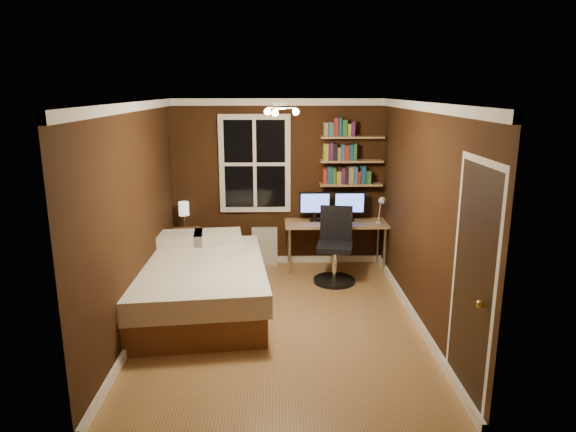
{
  "coord_description": "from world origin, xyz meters",
  "views": [
    {
      "loc": [
        -0.05,
        -5.53,
        2.64
      ],
      "look_at": [
        0.1,
        0.45,
        1.15
      ],
      "focal_mm": 32.0,
      "sensor_mm": 36.0,
      "label": 1
    }
  ],
  "objects_px": {
    "monitor_left": "(315,207)",
    "radiator": "(265,246)",
    "bed": "(197,284)",
    "bedside_lamp": "(184,216)",
    "office_chair": "(335,253)",
    "desk": "(336,226)",
    "desk_lamp": "(381,210)",
    "monitor_right": "(349,206)",
    "nightstand": "(186,249)"
  },
  "relations": [
    {
      "from": "monitor_right",
      "to": "monitor_left",
      "type": "bearing_deg",
      "value": 180.0
    },
    {
      "from": "desk",
      "to": "monitor_right",
      "type": "height_order",
      "value": "monitor_right"
    },
    {
      "from": "monitor_right",
      "to": "radiator",
      "type": "bearing_deg",
      "value": 174.61
    },
    {
      "from": "desk_lamp",
      "to": "monitor_right",
      "type": "bearing_deg",
      "value": 153.54
    },
    {
      "from": "bedside_lamp",
      "to": "desk_lamp",
      "type": "distance_m",
      "value": 2.89
    },
    {
      "from": "office_chair",
      "to": "bed",
      "type": "bearing_deg",
      "value": -142.92
    },
    {
      "from": "nightstand",
      "to": "office_chair",
      "type": "bearing_deg",
      "value": -23.5
    },
    {
      "from": "bedside_lamp",
      "to": "bed",
      "type": "bearing_deg",
      "value": -75.38
    },
    {
      "from": "bedside_lamp",
      "to": "monitor_left",
      "type": "bearing_deg",
      "value": 0.68
    },
    {
      "from": "bed",
      "to": "monitor_right",
      "type": "height_order",
      "value": "monitor_right"
    },
    {
      "from": "desk",
      "to": "monitor_right",
      "type": "bearing_deg",
      "value": 20.2
    },
    {
      "from": "monitor_left",
      "to": "desk",
      "type": "bearing_deg",
      "value": -13.71
    },
    {
      "from": "bedside_lamp",
      "to": "radiator",
      "type": "relative_size",
      "value": 0.75
    },
    {
      "from": "monitor_left",
      "to": "radiator",
      "type": "bearing_deg",
      "value": 171.0
    },
    {
      "from": "monitor_left",
      "to": "office_chair",
      "type": "distance_m",
      "value": 0.85
    },
    {
      "from": "office_chair",
      "to": "bedside_lamp",
      "type": "bearing_deg",
      "value": 174.7
    },
    {
      "from": "bedside_lamp",
      "to": "monitor_left",
      "type": "xyz_separation_m",
      "value": [
        1.94,
        0.02,
        0.13
      ]
    },
    {
      "from": "monitor_left",
      "to": "office_chair",
      "type": "xyz_separation_m",
      "value": [
        0.24,
        -0.62,
        -0.53
      ]
    },
    {
      "from": "radiator",
      "to": "office_chair",
      "type": "relative_size",
      "value": 0.55
    },
    {
      "from": "bed",
      "to": "bedside_lamp",
      "type": "relative_size",
      "value": 5.48
    },
    {
      "from": "monitor_left",
      "to": "desk_lamp",
      "type": "bearing_deg",
      "value": -12.76
    },
    {
      "from": "radiator",
      "to": "bed",
      "type": "bearing_deg",
      "value": -115.57
    },
    {
      "from": "radiator",
      "to": "desk",
      "type": "height_order",
      "value": "desk"
    },
    {
      "from": "radiator",
      "to": "monitor_left",
      "type": "height_order",
      "value": "monitor_left"
    },
    {
      "from": "bedside_lamp",
      "to": "desk",
      "type": "height_order",
      "value": "bedside_lamp"
    },
    {
      "from": "bed",
      "to": "monitor_left",
      "type": "relative_size",
      "value": 5.08
    },
    {
      "from": "desk",
      "to": "office_chair",
      "type": "xyz_separation_m",
      "value": [
        -0.07,
        -0.54,
        -0.25
      ]
    },
    {
      "from": "nightstand",
      "to": "radiator",
      "type": "bearing_deg",
      "value": -1.37
    },
    {
      "from": "bed",
      "to": "nightstand",
      "type": "distance_m",
      "value": 1.56
    },
    {
      "from": "nightstand",
      "to": "desk_lamp",
      "type": "bearing_deg",
      "value": -12.02
    },
    {
      "from": "bed",
      "to": "nightstand",
      "type": "xyz_separation_m",
      "value": [
        -0.39,
        1.51,
        -0.03
      ]
    },
    {
      "from": "bedside_lamp",
      "to": "office_chair",
      "type": "bearing_deg",
      "value": -15.26
    },
    {
      "from": "monitor_left",
      "to": "monitor_right",
      "type": "relative_size",
      "value": 1.0
    },
    {
      "from": "desk",
      "to": "monitor_right",
      "type": "relative_size",
      "value": 3.21
    },
    {
      "from": "monitor_left",
      "to": "office_chair",
      "type": "height_order",
      "value": "monitor_left"
    },
    {
      "from": "desk_lamp",
      "to": "monitor_left",
      "type": "bearing_deg",
      "value": 167.24
    },
    {
      "from": "bed",
      "to": "bedside_lamp",
      "type": "distance_m",
      "value": 1.63
    },
    {
      "from": "bedside_lamp",
      "to": "desk_lamp",
      "type": "relative_size",
      "value": 0.99
    },
    {
      "from": "bedside_lamp",
      "to": "desk",
      "type": "relative_size",
      "value": 0.29
    },
    {
      "from": "monitor_right",
      "to": "desk_lamp",
      "type": "relative_size",
      "value": 1.07
    },
    {
      "from": "radiator",
      "to": "monitor_right",
      "type": "bearing_deg",
      "value": -5.39
    },
    {
      "from": "monitor_left",
      "to": "desk_lamp",
      "type": "xyz_separation_m",
      "value": [
        0.94,
        -0.21,
        -0.0
      ]
    },
    {
      "from": "bedside_lamp",
      "to": "monitor_right",
      "type": "relative_size",
      "value": 0.93
    },
    {
      "from": "office_chair",
      "to": "nightstand",
      "type": "bearing_deg",
      "value": 174.7
    },
    {
      "from": "bedside_lamp",
      "to": "desk_lamp",
      "type": "xyz_separation_m",
      "value": [
        2.88,
        -0.19,
        0.13
      ]
    },
    {
      "from": "radiator",
      "to": "monitor_left",
      "type": "relative_size",
      "value": 1.23
    },
    {
      "from": "bed",
      "to": "monitor_left",
      "type": "distance_m",
      "value": 2.26
    },
    {
      "from": "desk_lamp",
      "to": "office_chair",
      "type": "distance_m",
      "value": 0.97
    },
    {
      "from": "monitor_left",
      "to": "office_chair",
      "type": "bearing_deg",
      "value": -68.75
    },
    {
      "from": "radiator",
      "to": "monitor_right",
      "type": "xyz_separation_m",
      "value": [
        1.27,
        -0.12,
        0.65
      ]
    }
  ]
}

